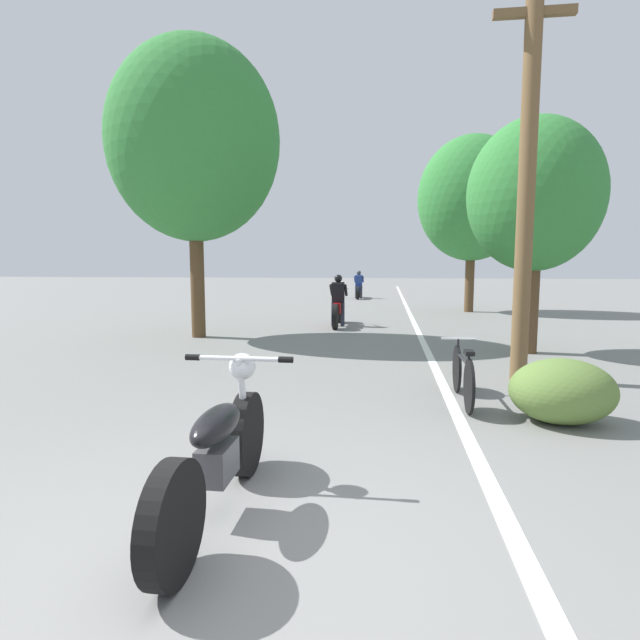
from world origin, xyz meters
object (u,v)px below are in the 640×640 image
Objects in this scene: roadside_tree_right_far at (472,199)px; motorcycle_rider_lead at (338,307)px; roadside_tree_right_near at (535,196)px; bicycle_parked at (463,375)px; roadside_tree_left at (194,142)px; motorcycle_foreground at (219,451)px; motorcycle_rider_far at (359,288)px; utility_pole at (527,176)px.

motorcycle_rider_lead is (-4.26, -4.75, -3.46)m from roadside_tree_right_far.
roadside_tree_right_far reaches higher than motorcycle_rider_lead.
roadside_tree_right_near is 8.54m from roadside_tree_right_far.
roadside_tree_right_far is at bearing 48.09° from motorcycle_rider_lead.
roadside_tree_right_near is at bearing 64.54° from bicycle_parked.
bicycle_parked is (5.32, -4.92, -4.11)m from roadside_tree_left.
bicycle_parked is at bearing -99.29° from roadside_tree_right_far.
motorcycle_rider_far reaches higher than motorcycle_foreground.
motorcycle_rider_lead is at bearing 106.92° from bicycle_parked.
roadside_tree_right_far is 7.26m from motorcycle_rider_lead.
utility_pole is 3.10m from bicycle_parked.
roadside_tree_right_far is at bearing 75.15° from motorcycle_foreground.
motorcycle_rider_lead is 11.33m from motorcycle_rider_far.
motorcycle_rider_lead is (-4.04, 3.72, -2.43)m from roadside_tree_right_near.
bicycle_parked is (2.27, -7.45, -0.19)m from motorcycle_rider_lead.
motorcycle_rider_lead is at bearing -89.71° from motorcycle_rider_far.
utility_pole is at bearing -61.88° from motorcycle_rider_lead.
roadside_tree_right_near reaches higher than motorcycle_rider_far.
roadside_tree_right_far reaches higher than motorcycle_rider_far.
roadside_tree_right_near is 2.06× the size of motorcycle_rider_far.
motorcycle_rider_far is (-3.33, 17.45, -2.43)m from utility_pole.
roadside_tree_right_near is at bearing 60.65° from motorcycle_foreground.
utility_pole is 2.67× the size of motorcycle_rider_far.
motorcycle_foreground is (-3.83, -6.82, -2.52)m from roadside_tree_right_near.
motorcycle_rider_far is at bearing 97.06° from bicycle_parked.
motorcycle_foreground is at bearing -124.66° from utility_pole.
bicycle_parked is at bearing -115.46° from roadside_tree_right_near.
roadside_tree_right_far is at bearing 84.76° from utility_pole.
roadside_tree_left reaches higher than motorcycle_foreground.
motorcycle_rider_lead is (3.05, 2.53, -3.92)m from roadside_tree_left.
roadside_tree_right_near reaches higher than bicycle_parked.
motorcycle_foreground is 1.28× the size of bicycle_parked.
motorcycle_foreground is (-3.06, -4.42, -2.51)m from utility_pole.
roadside_tree_right_far is at bearing 88.51° from roadside_tree_right_near.
bicycle_parked is at bearing -42.82° from roadside_tree_left.
roadside_tree_right_near is 4.90m from bicycle_parked.
roadside_tree_right_far is 10.33m from roadside_tree_left.
roadside_tree_right_near is 6.01m from motorcycle_rider_lead.
motorcycle_foreground is at bearing -123.69° from bicycle_parked.
utility_pole is 2.52m from roadside_tree_right_near.
roadside_tree_left is 14.72m from motorcycle_rider_far.
motorcycle_rider_lead is at bearing 39.70° from roadside_tree_left.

